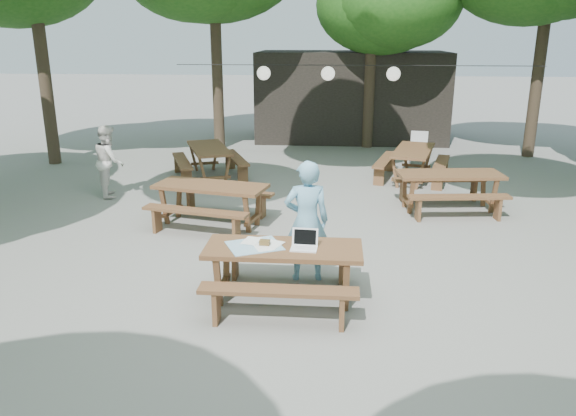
% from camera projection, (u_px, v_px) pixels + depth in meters
% --- Properties ---
extents(ground, '(80.00, 80.00, 0.00)m').
position_uv_depth(ground, '(331.00, 255.00, 8.83)').
color(ground, slate).
rests_on(ground, ground).
extents(pavilion, '(6.00, 3.00, 2.80)m').
position_uv_depth(pavilion, '(351.00, 96.00, 18.36)').
color(pavilion, black).
rests_on(pavilion, ground).
extents(main_picnic_table, '(2.00, 1.58, 0.75)m').
position_uv_depth(main_picnic_table, '(283.00, 273.00, 7.23)').
color(main_picnic_table, brown).
rests_on(main_picnic_table, ground).
extents(picnic_table_nw, '(2.20, 1.95, 0.75)m').
position_uv_depth(picnic_table_nw, '(211.00, 204.00, 10.16)').
color(picnic_table_nw, brown).
rests_on(picnic_table_nw, ground).
extents(picnic_table_ne, '(2.08, 1.79, 0.75)m').
position_uv_depth(picnic_table_ne, '(448.00, 191.00, 11.01)').
color(picnic_table_ne, brown).
rests_on(picnic_table_ne, ground).
extents(picnic_table_far_w, '(2.17, 2.35, 0.75)m').
position_uv_depth(picnic_table_far_w, '(209.00, 162.00, 13.51)').
color(picnic_table_far_w, brown).
rests_on(picnic_table_far_w, ground).
extents(picnic_table_far_e, '(2.01, 2.24, 0.75)m').
position_uv_depth(picnic_table_far_e, '(412.00, 164.00, 13.26)').
color(picnic_table_far_e, brown).
rests_on(picnic_table_far_e, ground).
extents(woman, '(0.68, 0.50, 1.72)m').
position_uv_depth(woman, '(307.00, 221.00, 7.75)').
color(woman, '#72B1D0').
rests_on(woman, ground).
extents(second_person, '(0.81, 0.90, 1.52)m').
position_uv_depth(second_person, '(109.00, 161.00, 11.89)').
color(second_person, white).
rests_on(second_person, ground).
extents(plastic_chair, '(0.50, 0.50, 0.90)m').
position_uv_depth(plastic_chair, '(418.00, 157.00, 14.71)').
color(plastic_chair, silver).
rests_on(plastic_chair, ground).
extents(laptop, '(0.35, 0.28, 0.24)m').
position_uv_depth(laptop, '(304.00, 243.00, 7.07)').
color(laptop, white).
rests_on(laptop, main_picnic_table).
extents(tabletop_clutter, '(0.82, 0.77, 0.08)m').
position_uv_depth(tabletop_clutter, '(257.00, 245.00, 7.15)').
color(tabletop_clutter, teal).
rests_on(tabletop_clutter, main_picnic_table).
extents(paper_lanterns, '(9.00, 0.34, 0.38)m').
position_uv_depth(paper_lanterns, '(329.00, 73.00, 13.84)').
color(paper_lanterns, black).
rests_on(paper_lanterns, ground).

